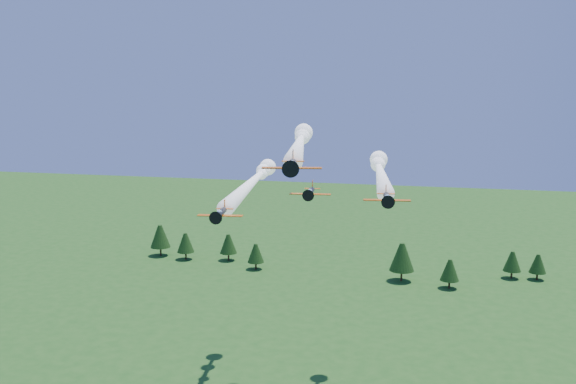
% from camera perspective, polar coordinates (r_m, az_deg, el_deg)
% --- Properties ---
extents(plane_lead, '(15.33, 57.12, 3.70)m').
position_cam_1_polar(plane_lead, '(111.30, 1.04, 4.42)').
color(plane_lead, black).
rests_on(plane_lead, ground).
extents(plane_left, '(12.54, 58.03, 3.70)m').
position_cam_1_polar(plane_left, '(124.71, -3.07, 1.02)').
color(plane_left, black).
rests_on(plane_left, ground).
extents(plane_right, '(10.98, 50.41, 3.70)m').
position_cam_1_polar(plane_right, '(119.16, 8.18, 1.83)').
color(plane_right, black).
rests_on(plane_right, ground).
extents(plane_slot, '(6.44, 6.99, 2.26)m').
position_cam_1_polar(plane_slot, '(99.08, 2.00, 0.00)').
color(plane_slot, black).
rests_on(plane_slot, ground).
extents(treeline, '(170.01, 21.04, 11.96)m').
position_cam_1_polar(treeline, '(205.76, 9.51, -5.67)').
color(treeline, '#382314').
rests_on(treeline, ground).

